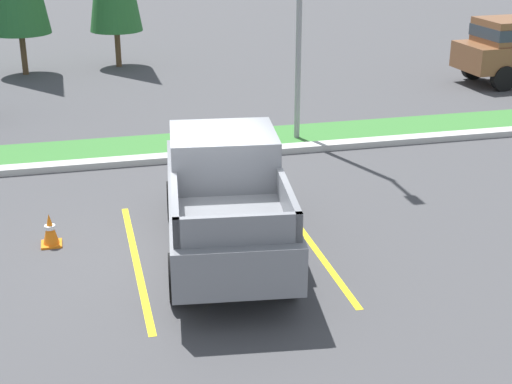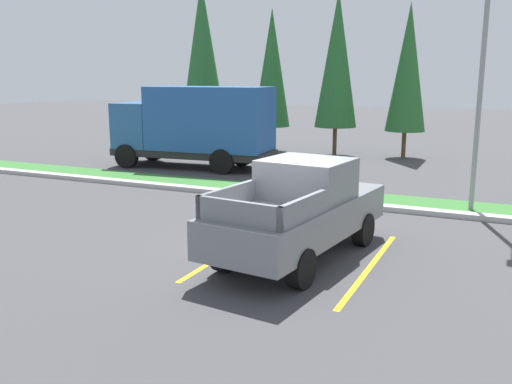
{
  "view_description": "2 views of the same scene",
  "coord_description": "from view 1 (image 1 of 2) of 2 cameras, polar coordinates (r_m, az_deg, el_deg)",
  "views": [
    {
      "loc": [
        -1.9,
        -11.77,
        5.81
      ],
      "look_at": [
        1.14,
        0.62,
        0.8
      ],
      "focal_mm": 53.4,
      "sensor_mm": 36.0,
      "label": 1
    },
    {
      "loc": [
        4.39,
        -10.86,
        3.84
      ],
      "look_at": [
        -0.46,
        -0.35,
        1.41
      ],
      "focal_mm": 38.99,
      "sensor_mm": 36.0,
      "label": 2
    }
  ],
  "objects": [
    {
      "name": "traffic_cone",
      "position": [
        13.88,
        -15.17,
        -2.77
      ],
      "size": [
        0.36,
        0.36,
        0.6
      ],
      "color": "orange",
      "rests_on": "ground"
    },
    {
      "name": "grass_median",
      "position": [
        18.87,
        -7.37,
        3.43
      ],
      "size": [
        56.0,
        1.8,
        0.06
      ],
      "primitive_type": "cube",
      "color": "#387533",
      "rests_on": "ground"
    },
    {
      "name": "ground_plane",
      "position": [
        13.26,
        -4.17,
        -4.6
      ],
      "size": [
        120.0,
        120.0,
        0.0
      ],
      "primitive_type": "plane",
      "color": "#424244"
    },
    {
      "name": "curb_strip",
      "position": [
        17.82,
        -6.95,
        2.51
      ],
      "size": [
        56.0,
        0.4,
        0.15
      ],
      "primitive_type": "cube",
      "color": "#B2B2AD",
      "rests_on": "ground"
    },
    {
      "name": "parking_line_near",
      "position": [
        13.07,
        -8.95,
        -5.19
      ],
      "size": [
        0.12,
        4.8,
        0.01
      ],
      "primitive_type": "cube",
      "color": "yellow",
      "rests_on": "ground"
    },
    {
      "name": "pickup_truck_main",
      "position": [
        12.88,
        -2.34,
        -0.29
      ],
      "size": [
        2.53,
        5.42,
        2.1
      ],
      "color": "black",
      "rests_on": "ground"
    },
    {
      "name": "parking_line_far",
      "position": [
        13.61,
        4.16,
        -3.85
      ],
      "size": [
        0.12,
        4.8,
        0.01
      ],
      "primitive_type": "cube",
      "color": "yellow",
      "rests_on": "ground"
    }
  ]
}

